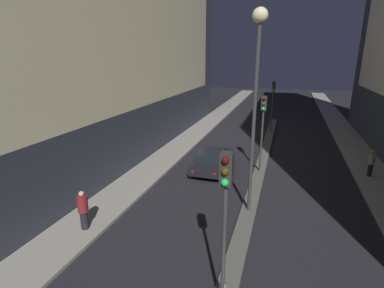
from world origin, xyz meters
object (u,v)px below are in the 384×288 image
object	(u,v)px
traffic_light_mid	(263,117)
traffic_cone_far	(222,288)
traffic_light_near	(225,199)
traffic_light_far	(273,95)
pedestrian_on_right_sidewalk	(371,162)
pedestrian_on_left_sidewalk	(83,209)
car_left_lane	(212,160)
street_lamp	(257,68)

from	to	relation	value
traffic_light_mid	traffic_cone_far	distance (m)	11.43
traffic_cone_far	traffic_light_near	bearing A→B (deg)	-79.08
traffic_light_near	traffic_light_far	world-z (taller)	same
traffic_light_mid	pedestrian_on_right_sidewalk	size ratio (longest dim) A/B	2.86
pedestrian_on_left_sidewalk	traffic_light_far	bearing A→B (deg)	71.94
traffic_light_mid	car_left_lane	xyz separation A→B (m)	(-3.00, -0.50, -2.92)
traffic_light_near	pedestrian_on_left_sidewalk	size ratio (longest dim) A/B	2.76
traffic_light_far	pedestrian_on_left_sidewalk	xyz separation A→B (m)	(-6.43, -19.71, -2.58)
traffic_cone_far	pedestrian_on_right_sidewalk	xyz separation A→B (m)	(6.53, 12.15, 0.53)
car_left_lane	pedestrian_on_right_sidewalk	distance (m)	9.62
traffic_light_near	pedestrian_on_right_sidewalk	distance (m)	14.29
traffic_light_far	pedestrian_on_right_sidewalk	size ratio (longest dim) A/B	2.86
street_lamp	pedestrian_on_right_sidewalk	distance (m)	10.76
street_lamp	traffic_cone_far	world-z (taller)	street_lamp
traffic_light_near	traffic_cone_far	world-z (taller)	traffic_light_near
pedestrian_on_right_sidewalk	pedestrian_on_left_sidewalk	bearing A→B (deg)	-141.71
car_left_lane	pedestrian_on_left_sidewalk	distance (m)	9.19
traffic_cone_far	street_lamp	bearing A→B (deg)	89.39
traffic_light_mid	car_left_lane	bearing A→B (deg)	-170.61
traffic_light_mid	pedestrian_on_right_sidewalk	distance (m)	7.07
street_lamp	pedestrian_on_right_sidewalk	world-z (taller)	street_lamp
traffic_cone_far	pedestrian_on_left_sidewalk	distance (m)	6.69
pedestrian_on_left_sidewalk	street_lamp	bearing A→B (deg)	30.32
traffic_light_near	traffic_cone_far	bearing A→B (deg)	100.92
traffic_cone_far	car_left_lane	world-z (taller)	car_left_lane
car_left_lane	pedestrian_on_right_sidewalk	xyz separation A→B (m)	(9.47, 1.66, 0.32)
car_left_lane	pedestrian_on_right_sidewalk	bearing A→B (deg)	9.93
pedestrian_on_left_sidewalk	traffic_cone_far	bearing A→B (deg)	-17.21
street_lamp	traffic_cone_far	bearing A→B (deg)	-90.61
traffic_light_mid	street_lamp	xyz separation A→B (m)	(0.00, -5.26, 3.10)
street_lamp	traffic_light_far	bearing A→B (deg)	90.00
pedestrian_on_right_sidewalk	street_lamp	bearing A→B (deg)	-135.21
car_left_lane	traffic_light_mid	bearing A→B (deg)	9.39
traffic_light_far	street_lamp	size ratio (longest dim) A/B	0.53
traffic_light_mid	traffic_light_near	bearing A→B (deg)	-90.00
pedestrian_on_left_sidewalk	traffic_light_mid	bearing A→B (deg)	54.53
traffic_light_mid	pedestrian_on_left_sidewalk	xyz separation A→B (m)	(-6.43, -9.02, -2.58)
traffic_light_near	street_lamp	bearing A→B (deg)	90.00
car_left_lane	pedestrian_on_right_sidewalk	world-z (taller)	pedestrian_on_right_sidewalk
traffic_light_far	car_left_lane	size ratio (longest dim) A/B	1.08
traffic_light_mid	pedestrian_on_right_sidewalk	xyz separation A→B (m)	(6.47, 1.16, -2.60)
traffic_light_mid	pedestrian_on_left_sidewalk	world-z (taller)	traffic_light_mid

